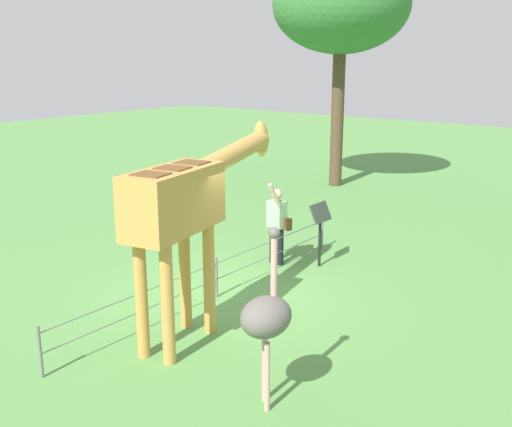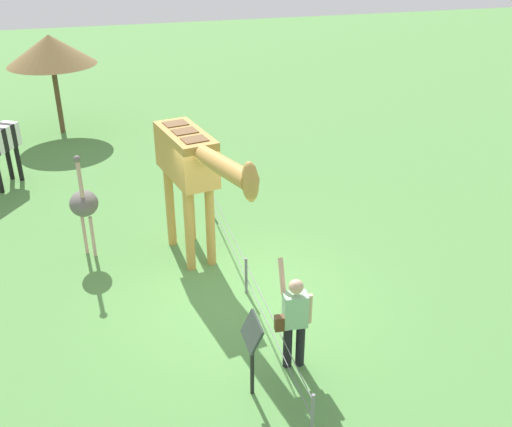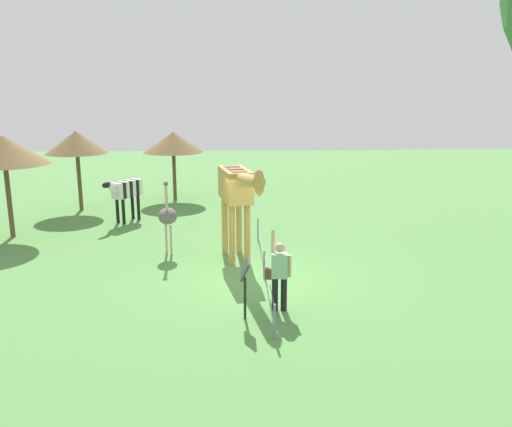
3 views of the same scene
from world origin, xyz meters
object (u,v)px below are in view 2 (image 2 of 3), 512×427
Objects in this scene: ostrich at (84,204)px; shade_hut_near at (50,50)px; giraffe at (193,165)px; info_sign at (252,342)px; visitor at (294,318)px.

shade_hut_near is at bearing -175.16° from ostrich.
giraffe reaches higher than ostrich.
info_sign is (4.68, 2.19, -0.23)m from ostrich.
ostrich is at bearing -154.91° from info_sign.
shade_hut_near is at bearing -167.29° from info_sign.
ostrich is 1.70× the size of info_sign.
giraffe is 4.04m from info_sign.
info_sign is at bearing -61.18° from visitor.
ostrich is 8.23m from shade_hut_near.
shade_hut_near reaches higher than ostrich.
giraffe reaches higher than visitor.
giraffe is at bearing -165.68° from visitor.
ostrich reaches higher than visitor.
visitor is at bearing 14.32° from giraffe.
shade_hut_near is at bearing -163.54° from visitor.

